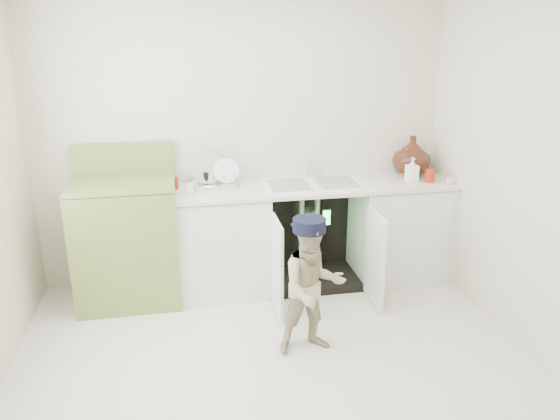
% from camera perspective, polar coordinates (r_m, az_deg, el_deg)
% --- Properties ---
extents(ground, '(3.50, 3.50, 0.00)m').
position_cam_1_polar(ground, '(3.83, -0.58, -15.87)').
color(ground, beige).
rests_on(ground, ground).
extents(room_shell, '(6.00, 5.50, 1.26)m').
position_cam_1_polar(room_shell, '(3.28, -0.65, 2.38)').
color(room_shell, beige).
rests_on(room_shell, ground).
extents(counter_run, '(2.44, 1.02, 1.25)m').
position_cam_1_polar(counter_run, '(4.77, 3.74, -2.10)').
color(counter_run, white).
rests_on(counter_run, ground).
extents(avocado_stove, '(0.81, 0.65, 1.26)m').
position_cam_1_polar(avocado_stove, '(4.61, -15.66, -3.02)').
color(avocado_stove, olive).
rests_on(avocado_stove, ground).
extents(repair_worker, '(0.57, 0.93, 0.98)m').
position_cam_1_polar(repair_worker, '(3.75, 3.43, -7.93)').
color(repair_worker, '#C2B08B').
rests_on(repair_worker, ground).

